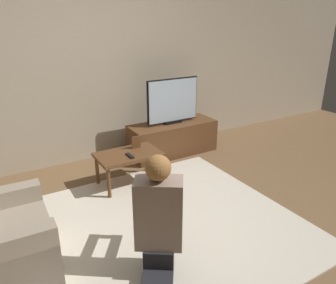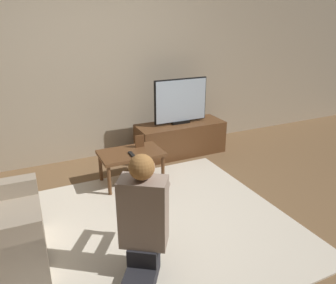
% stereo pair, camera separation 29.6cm
% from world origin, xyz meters
% --- Properties ---
extents(ground_plane, '(10.00, 10.00, 0.00)m').
position_xyz_m(ground_plane, '(0.00, 0.00, 0.00)').
color(ground_plane, brown).
extents(wall_back, '(10.00, 0.06, 2.60)m').
position_xyz_m(wall_back, '(0.00, 1.93, 1.30)').
color(wall_back, tan).
rests_on(wall_back, ground_plane).
extents(rug, '(2.55, 2.29, 0.02)m').
position_xyz_m(rug, '(0.00, 0.00, 0.01)').
color(rug, beige).
rests_on(rug, ground_plane).
extents(tv_stand, '(1.24, 0.46, 0.45)m').
position_xyz_m(tv_stand, '(1.06, 1.48, 0.23)').
color(tv_stand, brown).
rests_on(tv_stand, ground_plane).
extents(tv, '(0.78, 0.08, 0.62)m').
position_xyz_m(tv, '(1.06, 1.49, 0.77)').
color(tv, black).
rests_on(tv, tv_stand).
extents(coffee_table, '(0.72, 0.45, 0.39)m').
position_xyz_m(coffee_table, '(0.13, 0.93, 0.34)').
color(coffee_table, brown).
rests_on(coffee_table, ground_plane).
extents(person_kneeling, '(0.63, 0.77, 0.97)m').
position_xyz_m(person_kneeling, '(-0.27, -0.50, 0.49)').
color(person_kneeling, '#232328').
rests_on(person_kneeling, rug).
extents(picture_frame, '(0.11, 0.01, 0.15)m').
position_xyz_m(picture_frame, '(0.27, 1.02, 0.47)').
color(picture_frame, brown).
rests_on(picture_frame, coffee_table).
extents(remote, '(0.04, 0.15, 0.02)m').
position_xyz_m(remote, '(0.11, 0.84, 0.40)').
color(remote, black).
rests_on(remote, coffee_table).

